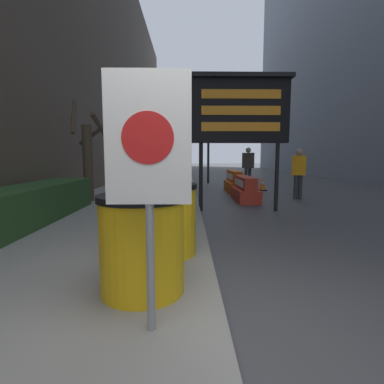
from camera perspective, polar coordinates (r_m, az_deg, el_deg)
The scene contains 15 objects.
ground_plane at distance 2.34m, azimuth 7.77°, elevation -29.31°, with size 120.00×120.00×0.00m, color #3F3F42.
building_left_facade at distance 13.29m, azimuth -20.02°, elevation 28.98°, with size 0.40×50.40×12.98m.
hedge_strip at distance 6.14m, azimuth -30.17°, elevation -2.61°, with size 0.90×5.20×0.70m.
bare_tree at distance 8.95m, azimuth -18.91°, elevation 7.01°, with size 1.38×1.66×2.85m.
barrel_drum_foreground at distance 2.82m, azimuth -9.48°, elevation -9.62°, with size 0.80×0.80×0.91m.
barrel_drum_middle at distance 3.86m, azimuth -5.00°, elevation -5.10°, with size 0.80×0.80×0.91m.
barrel_drum_back at distance 4.95m, azimuth -6.01°, elevation -2.49°, with size 0.80×0.80×0.91m.
warning_sign at distance 2.05m, azimuth -8.30°, elevation 6.56°, with size 0.58×0.08×1.82m.
message_board at distance 7.69m, azimuth 9.16°, elevation 15.06°, with size 2.52×0.36×3.36m.
jersey_barrier_red_striped at distance 9.49m, azimuth 10.11°, elevation 0.34°, with size 0.65×1.75×0.76m.
jersey_barrier_orange_far at distance 11.76m, azimuth 7.97°, elevation 1.76°, with size 0.55×1.86×0.84m.
traffic_cone_near at distance 12.49m, azimuth 13.27°, elevation 1.53°, with size 0.32×0.32×0.57m.
traffic_light_near_curb at distance 15.56m, azimuth 3.19°, elevation 13.07°, with size 0.28×0.44×4.29m.
pedestrian_worker at distance 10.23m, azimuth 19.65°, elevation 4.02°, with size 0.48×0.38×1.62m.
pedestrian_passerby at distance 13.78m, azimuth 10.63°, elevation 5.30°, with size 0.52×0.54×1.79m.
Camera 1 is at (-0.31, -1.87, 1.37)m, focal length 28.00 mm.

